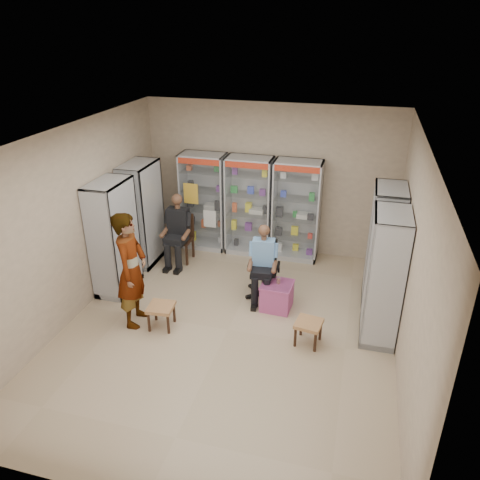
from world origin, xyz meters
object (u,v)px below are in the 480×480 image
(wooden_chair, at_px, (181,239))
(cabinet_back_left, at_px, (204,202))
(cabinet_right_near, at_px, (384,277))
(seated_shopkeeper, at_px, (263,264))
(cabinet_right_far, at_px, (384,245))
(office_chair, at_px, (264,270))
(woven_stool_b, at_px, (162,316))
(cabinet_back_right, at_px, (296,211))
(standing_man, at_px, (132,270))
(cabinet_back_mid, at_px, (249,206))
(cabinet_left_far, at_px, (142,214))
(cabinet_left_near, at_px, (114,238))
(woven_stool_a, at_px, (308,332))
(pink_trunk, at_px, (277,296))

(wooden_chair, bearing_deg, cabinet_back_left, 71.10)
(cabinet_right_near, distance_m, seated_shopkeeper, 2.04)
(cabinet_right_far, bearing_deg, office_chair, 103.26)
(woven_stool_b, bearing_deg, cabinet_right_near, 11.83)
(cabinet_back_right, bearing_deg, office_chair, -100.37)
(standing_man, bearing_deg, cabinet_back_mid, -27.72)
(cabinet_back_left, xyz_separation_m, cabinet_left_far, (-0.93, -0.93, 0.00))
(cabinet_left_near, distance_m, wooden_chair, 1.56)
(cabinet_left_far, height_order, seated_shopkeeper, cabinet_left_far)
(cabinet_back_mid, height_order, woven_stool_a, cabinet_back_mid)
(cabinet_left_far, distance_m, woven_stool_b, 2.46)
(cabinet_back_mid, height_order, seated_shopkeeper, cabinet_back_mid)
(cabinet_right_far, bearing_deg, standing_man, 115.25)
(cabinet_left_near, bearing_deg, office_chair, 100.00)
(pink_trunk, bearing_deg, seated_shopkeeper, 135.56)
(cabinet_left_near, bearing_deg, woven_stool_b, 53.84)
(cabinet_right_far, xyz_separation_m, cabinet_left_far, (-4.46, 0.20, 0.00))
(cabinet_left_far, height_order, office_chair, cabinet_left_far)
(cabinet_back_left, distance_m, standing_man, 2.88)
(cabinet_back_left, height_order, seated_shopkeeper, cabinet_back_left)
(cabinet_back_mid, height_order, standing_man, cabinet_back_mid)
(woven_stool_b, bearing_deg, woven_stool_a, 4.51)
(cabinet_right_near, bearing_deg, cabinet_back_left, 57.72)
(cabinet_back_mid, bearing_deg, cabinet_left_far, -153.68)
(cabinet_back_left, distance_m, cabinet_left_near, 2.23)
(cabinet_left_far, height_order, standing_man, cabinet_left_far)
(cabinet_back_mid, xyz_separation_m, woven_stool_a, (1.59, -2.73, -0.81))
(pink_trunk, bearing_deg, standing_man, -155.51)
(seated_shopkeeper, bearing_deg, cabinet_right_near, -23.26)
(cabinet_right_near, distance_m, pink_trunk, 1.82)
(cabinet_back_right, height_order, cabinet_left_near, same)
(cabinet_back_left, bearing_deg, seated_shopkeeper, -45.39)
(cabinet_left_near, distance_m, office_chair, 2.63)
(cabinet_right_far, xyz_separation_m, wooden_chair, (-3.78, 0.40, -0.53))
(cabinet_back_left, relative_size, pink_trunk, 4.16)
(pink_trunk, bearing_deg, cabinet_back_mid, 116.51)
(cabinet_right_far, height_order, pink_trunk, cabinet_right_far)
(office_chair, bearing_deg, cabinet_right_near, -24.61)
(cabinet_back_left, bearing_deg, cabinet_left_near, -114.61)
(cabinet_back_mid, bearing_deg, woven_stool_b, -103.03)
(pink_trunk, xyz_separation_m, woven_stool_b, (-1.64, -0.98, -0.04))
(cabinet_left_far, height_order, pink_trunk, cabinet_left_far)
(cabinet_back_right, xyz_separation_m, office_chair, (-0.29, -1.58, -0.50))
(cabinet_back_mid, distance_m, cabinet_right_near, 3.41)
(pink_trunk, bearing_deg, cabinet_back_right, 90.34)
(cabinet_left_far, xyz_separation_m, cabinet_left_near, (0.00, -1.10, 0.00))
(cabinet_left_far, bearing_deg, standing_man, 21.17)
(cabinet_left_near, xyz_separation_m, woven_stool_b, (1.21, -0.88, -0.81))
(cabinet_back_mid, height_order, cabinet_right_near, same)
(standing_man, bearing_deg, office_chair, -60.40)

